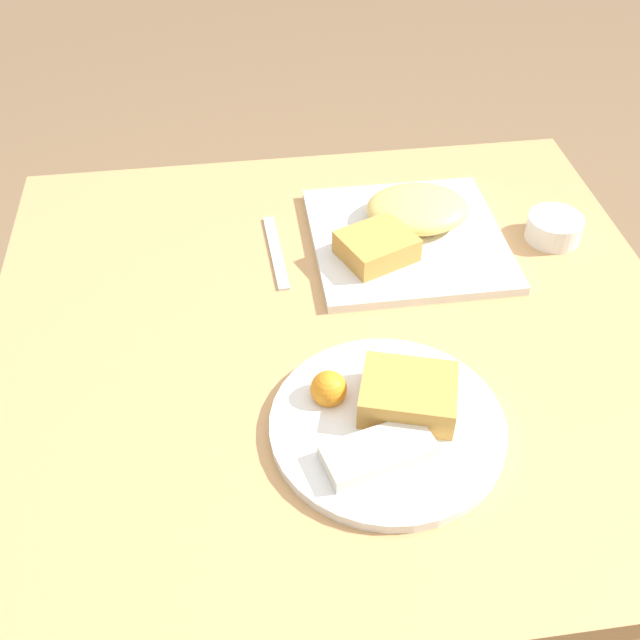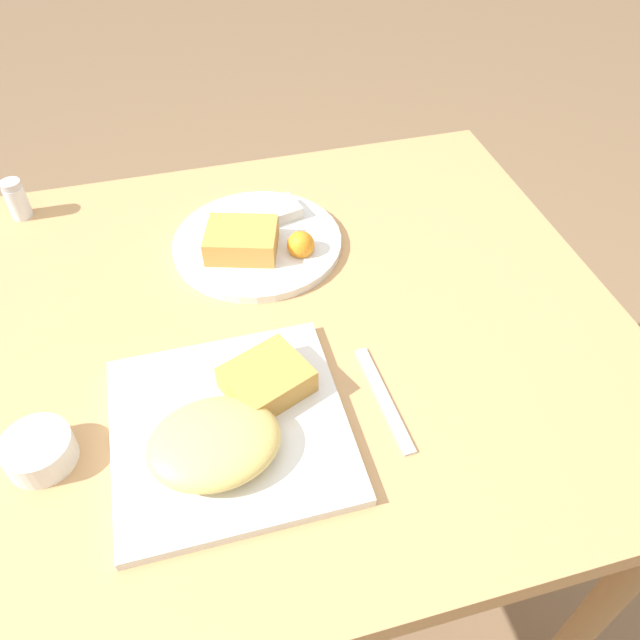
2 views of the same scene
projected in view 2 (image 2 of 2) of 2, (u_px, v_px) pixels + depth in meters
ground_plane at (309, 546)px, 1.46m from camera, size 8.00×8.00×0.00m
dining_table at (303, 359)px, 0.98m from camera, size 0.93×0.88×0.77m
plate_square_near at (229, 427)px, 0.75m from camera, size 0.28×0.28×0.06m
plate_oval_far at (257, 240)px, 1.01m from camera, size 0.27×0.27×0.05m
sauce_ramekin at (39, 450)px, 0.73m from camera, size 0.08×0.08×0.04m
salt_shaker at (17, 201)px, 1.06m from camera, size 0.04×0.04×0.07m
butter_knife at (384, 398)px, 0.80m from camera, size 0.02×0.18×0.00m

